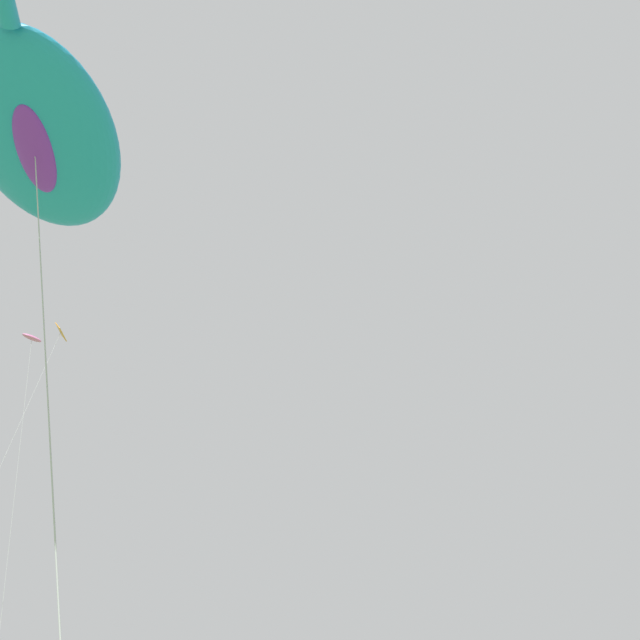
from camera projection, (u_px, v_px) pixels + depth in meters
name	position (u px, v px, depth m)	size (l,w,h in m)	color
big_show_kite	(41.00, 134.00, 11.77)	(8.32, 7.86, 12.35)	#1E8CBF
small_kite_bird_shape	(31.00, 341.00, 32.94)	(3.53, 4.59, 21.30)	pink
small_kite_stunt_black	(54.00, 348.00, 30.46)	(2.63, 2.77, 20.79)	orange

